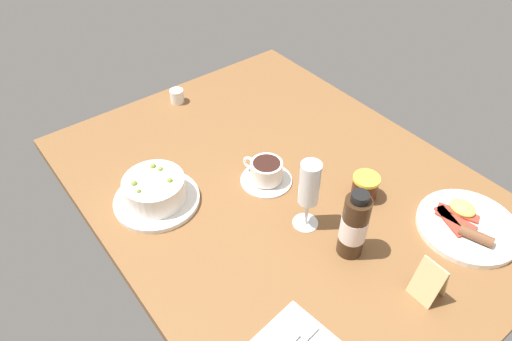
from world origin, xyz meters
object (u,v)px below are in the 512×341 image
menu_card (431,279)px  coffee_cup (266,173)px  sauce_bottle_brown (354,226)px  breakfast_plate (467,225)px  jam_jar (365,187)px  creamer_jug (177,96)px  porridge_bowl (155,191)px  wine_glass (309,187)px

menu_card → coffee_cup: bearing=-174.0°
sauce_bottle_brown → menu_card: bearing=13.9°
breakfast_plate → menu_card: menu_card is taller
coffee_cup → sauce_bottle_brown: (27.50, 0.55, 5.07)cm
jam_jar → coffee_cup: bearing=-141.2°
coffee_cup → menu_card: (43.99, 4.62, 1.93)cm
jam_jar → sauce_bottle_brown: bearing=-57.5°
sauce_bottle_brown → creamer_jug: bearing=179.9°
porridge_bowl → menu_card: 61.49cm
breakfast_plate → menu_card: bearing=-76.9°
wine_glass → jam_jar: size_ratio=2.81×
breakfast_plate → creamer_jug: bearing=-163.1°
porridge_bowl → wine_glass: (26.30, 23.03, 7.85)cm
wine_glass → breakfast_plate: wine_glass is taller
coffee_cup → jam_jar: (18.41, 14.83, 0.45)cm
wine_glass → breakfast_plate: size_ratio=0.80×
wine_glass → breakfast_plate: (22.85, 27.30, -10.39)cm
breakfast_plate → menu_card: 21.90cm
sauce_bottle_brown → menu_card: (16.49, 4.07, -3.14)cm
wine_glass → breakfast_plate: bearing=50.1°
coffee_cup → menu_card: 44.28cm
wine_glass → menu_card: (27.75, 6.27, -6.73)cm
porridge_bowl → creamer_jug: (-33.19, 25.30, -1.40)cm
wine_glass → menu_card: size_ratio=1.88×
creamer_jug → wine_glass: wine_glass is taller
creamer_jug → coffee_cup: bearing=-0.8°
coffee_cup → porridge_bowl: bearing=-112.2°
coffee_cup → sauce_bottle_brown: 27.97cm
wine_glass → sauce_bottle_brown: 12.03cm
creamer_jug → breakfast_plate: (82.34, 25.03, -1.14)cm
coffee_cup → jam_jar: bearing=38.8°
jam_jar → menu_card: (25.58, -10.21, 1.48)cm
porridge_bowl → breakfast_plate: 70.40cm
jam_jar → breakfast_plate: size_ratio=0.28×
jam_jar → sauce_bottle_brown: size_ratio=0.37×
wine_glass → sauce_bottle_brown: size_ratio=1.04×
porridge_bowl → wine_glass: size_ratio=1.14×
coffee_cup → wine_glass: 18.48cm
creamer_jug → menu_card: (87.24, 4.00, 2.52)cm
jam_jar → creamer_jug: bearing=-167.0°
jam_jar → breakfast_plate: 23.44cm
menu_card → porridge_bowl: bearing=-151.5°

